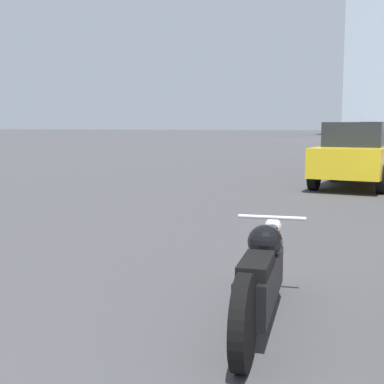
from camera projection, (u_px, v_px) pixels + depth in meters
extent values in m
cylinder|color=black|center=(272.00, 259.00, 5.04)|extent=(0.17, 0.64, 0.63)
cylinder|color=black|center=(244.00, 322.00, 3.42)|extent=(0.17, 0.64, 0.63)
cube|color=black|center=(261.00, 282.00, 4.22)|extent=(0.39, 1.30, 0.32)
sphere|color=black|center=(265.00, 242.00, 4.44)|extent=(0.29, 0.29, 0.29)
cube|color=black|center=(256.00, 265.00, 3.93)|extent=(0.28, 0.61, 0.10)
sphere|color=silver|center=(273.00, 226.00, 5.02)|extent=(0.16, 0.16, 0.16)
cylinder|color=silver|center=(272.00, 217.00, 4.90)|extent=(0.62, 0.11, 0.04)
cube|color=gold|center=(356.00, 160.00, 13.72)|extent=(2.00, 3.98, 0.71)
cube|color=#23282D|center=(357.00, 134.00, 13.64)|extent=(1.57, 1.97, 0.61)
cylinder|color=black|center=(334.00, 169.00, 15.17)|extent=(0.26, 0.70, 0.69)
cylinder|color=black|center=(314.00, 176.00, 13.05)|extent=(0.26, 0.70, 0.69)
cylinder|color=black|center=(382.00, 179.00, 12.36)|extent=(0.26, 0.70, 0.69)
cube|color=black|center=(378.00, 144.00, 25.50)|extent=(1.88, 4.52, 0.76)
cube|color=#23282D|center=(378.00, 129.00, 25.42)|extent=(1.57, 2.18, 0.66)
cylinder|color=black|center=(361.00, 150.00, 27.15)|extent=(0.21, 0.66, 0.66)
cylinder|color=black|center=(356.00, 153.00, 24.59)|extent=(0.21, 0.66, 0.66)
cube|color=red|center=(382.00, 138.00, 36.69)|extent=(1.87, 4.02, 0.78)
cube|color=#23282D|center=(383.00, 127.00, 36.59)|extent=(1.52, 1.96, 0.73)
cylinder|color=black|center=(372.00, 143.00, 38.16)|extent=(0.23, 0.65, 0.64)
cylinder|color=black|center=(368.00, 145.00, 35.95)|extent=(0.23, 0.65, 0.64)
cube|color=#1E3899|center=(384.00, 136.00, 46.55)|extent=(1.87, 4.45, 0.76)
cube|color=#23282D|center=(384.00, 127.00, 46.46)|extent=(1.59, 2.13, 0.69)
cylinder|color=black|center=(374.00, 139.00, 48.19)|extent=(0.20, 0.69, 0.69)
cylinder|color=black|center=(372.00, 140.00, 45.64)|extent=(0.20, 0.69, 0.69)
cylinder|color=black|center=(380.00, 137.00, 59.05)|extent=(0.24, 0.67, 0.66)
cylinder|color=black|center=(378.00, 138.00, 56.83)|extent=(0.24, 0.67, 0.66)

